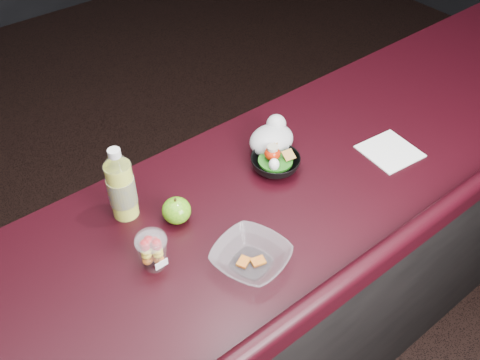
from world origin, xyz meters
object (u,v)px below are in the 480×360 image
Objects in this scene: lemonade_bottle at (121,188)px; fruit_cup at (152,249)px; snack_bowl at (275,162)px; takeout_bowl at (251,257)px; green_apple at (177,210)px.

fruit_cup is (-0.03, -0.20, -0.04)m from lemonade_bottle.
snack_bowl reaches higher than takeout_bowl.
green_apple is at bearing 178.58° from snack_bowl.
lemonade_bottle is 0.16m from green_apple.
lemonade_bottle is 2.76× the size of green_apple.
green_apple reaches higher than takeout_bowl.
fruit_cup is 0.61× the size of snack_bowl.
snack_bowl is 0.81× the size of takeout_bowl.
lemonade_bottle is at bearing 165.04° from snack_bowl.
takeout_bowl is (0.19, -0.15, -0.04)m from fruit_cup.
green_apple is (0.10, -0.11, -0.06)m from lemonade_bottle.
green_apple is at bearing -48.71° from lemonade_bottle.
takeout_bowl is at bearing -37.66° from fruit_cup.
green_apple is at bearing 35.25° from fruit_cup.
green_apple is at bearing 104.35° from takeout_bowl.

